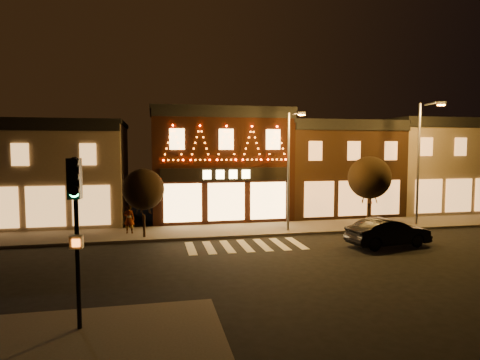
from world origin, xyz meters
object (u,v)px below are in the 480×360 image
object	(u,v)px
streetlamp_mid	(290,162)
pedestrian	(129,219)
traffic_signal_near	(76,209)
dark_sedan	(388,232)

from	to	relation	value
streetlamp_mid	pedestrian	distance (m)	10.63
pedestrian	traffic_signal_near	bearing A→B (deg)	95.63
dark_sedan	pedestrian	distance (m)	15.26
traffic_signal_near	pedestrian	world-z (taller)	traffic_signal_near
traffic_signal_near	pedestrian	size ratio (longest dim) A/B	2.83
streetlamp_mid	dark_sedan	bearing A→B (deg)	-35.75
traffic_signal_near	pedestrian	distance (m)	14.04
streetlamp_mid	traffic_signal_near	bearing A→B (deg)	-118.86
dark_sedan	streetlamp_mid	bearing A→B (deg)	36.03
streetlamp_mid	pedestrian	world-z (taller)	streetlamp_mid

